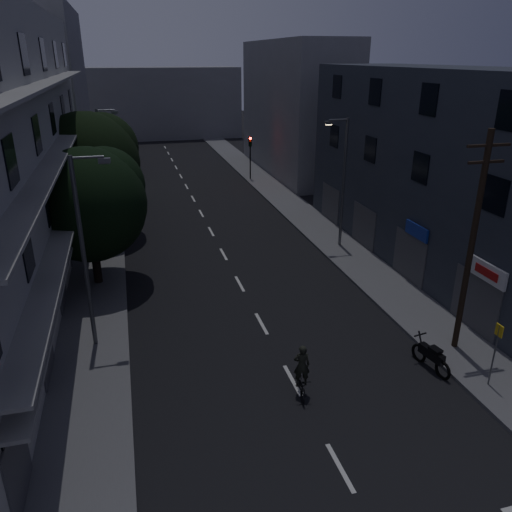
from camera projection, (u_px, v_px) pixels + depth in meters
name	position (u px, v px, depth m)	size (l,w,h in m)	color
ground	(210.00, 229.00, 35.69)	(160.00, 160.00, 0.00)	black
sidewalk_left	(101.00, 237.00, 33.90)	(3.00, 90.00, 0.15)	#565659
sidewalk_right	(308.00, 220.00, 37.44)	(3.00, 90.00, 0.15)	#565659
lane_markings	(197.00, 206.00, 41.30)	(0.15, 60.50, 0.01)	beige
building_right	(464.00, 178.00, 26.60)	(6.19, 28.00, 11.00)	#2A2F39
building_far_left	(51.00, 93.00, 50.51)	(6.00, 20.00, 16.00)	slate
building_far_right	(295.00, 108.00, 51.35)	(6.00, 20.00, 13.00)	slate
building_far_end	(157.00, 103.00, 74.19)	(24.00, 8.00, 10.00)	slate
tree_near	(90.00, 200.00, 25.45)	(5.89, 5.89, 7.27)	black
tree_mid	(88.00, 160.00, 32.15)	(6.68, 6.68, 8.22)	black
tree_far	(98.00, 149.00, 40.05)	(5.67, 5.67, 7.02)	black
traffic_signal_far_right	(250.00, 149.00, 48.58)	(0.28, 0.37, 4.10)	black
traffic_signal_far_left	(112.00, 154.00, 46.21)	(0.28, 0.37, 4.10)	black
street_lamp_left_near	(85.00, 245.00, 19.68)	(1.51, 0.25, 8.00)	#54565B
street_lamp_right	(342.00, 177.00, 30.70)	(1.51, 0.25, 8.00)	#55565C
street_lamp_left_far	(104.00, 160.00, 35.59)	(1.51, 0.25, 8.00)	slate
utility_pole	(472.00, 241.00, 19.35)	(1.80, 0.24, 9.00)	black
bus_stop_sign	(496.00, 344.00, 17.99)	(0.06, 0.35, 2.52)	#595B60
motorcycle	(431.00, 357.00, 19.63)	(0.67, 2.10, 1.35)	black
cyclist	(301.00, 378.00, 18.08)	(0.86, 1.70, 2.06)	black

